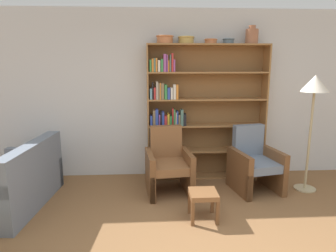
% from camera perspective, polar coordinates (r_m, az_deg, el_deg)
% --- Properties ---
extents(wall_back, '(12.00, 0.06, 2.75)m').
position_cam_1_polar(wall_back, '(5.05, 3.62, 5.96)').
color(wall_back, silver).
rests_on(wall_back, ground).
extents(bookshelf, '(1.93, 0.30, 2.19)m').
position_cam_1_polar(bookshelf, '(4.93, 5.15, 2.50)').
color(bookshelf, olive).
rests_on(bookshelf, ground).
extents(bowl_brass, '(0.27, 0.27, 0.12)m').
position_cam_1_polar(bowl_brass, '(4.81, -0.61, 16.23)').
color(bowl_brass, '#C67547').
rests_on(bowl_brass, bookshelf).
extents(bowl_olive, '(0.26, 0.26, 0.11)m').
position_cam_1_polar(bowl_olive, '(4.84, 3.47, 16.11)').
color(bowl_olive, tan).
rests_on(bowl_olive, bookshelf).
extents(bowl_sage, '(0.21, 0.21, 0.07)m').
position_cam_1_polar(bowl_sage, '(4.90, 8.14, 15.75)').
color(bowl_sage, '#C67547').
rests_on(bowl_sage, bookshelf).
extents(bowl_stoneware, '(0.19, 0.19, 0.08)m').
position_cam_1_polar(bowl_stoneware, '(4.96, 11.44, 15.62)').
color(bowl_stoneware, slate).
rests_on(bowl_stoneware, bookshelf).
extents(vase_tall, '(0.20, 0.20, 0.28)m').
position_cam_1_polar(vase_tall, '(5.07, 15.68, 16.20)').
color(vase_tall, '#A36647').
rests_on(vase_tall, bookshelf).
extents(couch, '(0.96, 1.58, 0.87)m').
position_cam_1_polar(couch, '(4.56, -27.25, -9.85)').
color(couch, slate).
rests_on(couch, ground).
extents(armchair_leather, '(0.71, 0.75, 0.96)m').
position_cam_1_polar(armchair_leather, '(4.48, 0.06, -7.38)').
color(armchair_leather, brown).
rests_on(armchair_leather, ground).
extents(armchair_cushioned, '(0.76, 0.79, 0.96)m').
position_cam_1_polar(armchair_cushioned, '(4.74, 16.12, -6.79)').
color(armchair_cushioned, brown).
rests_on(armchair_cushioned, ground).
extents(floor_lamp, '(0.40, 0.40, 1.73)m').
position_cam_1_polar(floor_lamp, '(4.80, 26.11, 6.01)').
color(floor_lamp, tan).
rests_on(floor_lamp, ground).
extents(footstool, '(0.34, 0.34, 0.36)m').
position_cam_1_polar(footstool, '(3.79, 6.73, -13.27)').
color(footstool, brown).
rests_on(footstool, ground).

